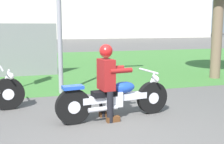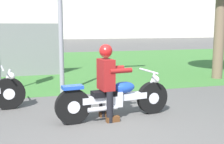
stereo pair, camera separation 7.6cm
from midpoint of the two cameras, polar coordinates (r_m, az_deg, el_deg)
The scene contains 4 objects.
ground at distance 4.52m, azimuth -0.00°, elevation -13.37°, with size 120.00×120.00×0.00m, color #565451.
grass_verge at distance 13.33m, azimuth -10.67°, elevation 1.43°, with size 60.00×12.00×0.01m, color #3D7533.
motorcycle_lead at distance 5.48m, azimuth 1.05°, elevation -5.09°, with size 2.24×0.68×0.87m.
rider_lead at distance 5.32m, azimuth -0.61°, elevation -0.82°, with size 0.59×0.51×1.40m.
Camera 2 is at (-1.09, -4.04, 1.72)m, focal length 47.04 mm.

